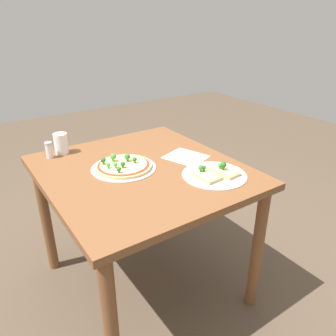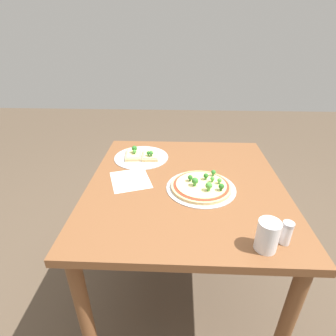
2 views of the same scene
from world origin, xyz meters
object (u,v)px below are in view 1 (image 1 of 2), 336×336
Objects in this scene: dining_table at (142,187)px; drinking_cup at (61,143)px; pizza_tray_slice at (215,173)px; condiment_shaker at (49,150)px; pizza_tray_whole at (123,166)px.

dining_table is 8.96× the size of drinking_cup.
pizza_tray_slice is 3.51× the size of condiment_shaker.
pizza_tray_slice is 2.74× the size of drinking_cup.
condiment_shaker reaches higher than pizza_tray_slice.
dining_table is 3.12× the size of pizza_tray_whole.
condiment_shaker is at bearing 37.97° from pizza_tray_whole.
condiment_shaker reaches higher than pizza_tray_whole.
condiment_shaker reaches higher than dining_table.
pizza_tray_slice is (-0.27, -0.26, 0.12)m from dining_table.
pizza_tray_whole is 1.05× the size of pizza_tray_slice.
drinking_cup is (0.38, 0.19, 0.04)m from pizza_tray_whole.
pizza_tray_slice is at bearing -143.25° from drinking_cup.
pizza_tray_whole is at bearing 53.78° from dining_table.
pizza_tray_slice is 0.88m from drinking_cup.
pizza_tray_slice is 0.90m from condiment_shaker.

